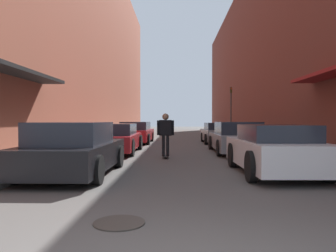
% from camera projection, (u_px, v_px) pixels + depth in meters
% --- Properties ---
extents(ground, '(102.66, 102.66, 0.00)m').
position_uv_depth(ground, '(176.00, 142.00, 21.09)').
color(ground, '#4C4947').
extents(curb_strip_left, '(1.80, 46.66, 0.12)m').
position_uv_depth(curb_strip_left, '(120.00, 137.00, 25.86)').
color(curb_strip_left, gray).
rests_on(curb_strip_left, ground).
extents(curb_strip_right, '(1.80, 46.66, 0.12)m').
position_uv_depth(curb_strip_right, '(233.00, 137.00, 25.64)').
color(curb_strip_right, gray).
rests_on(curb_strip_right, ground).
extents(building_row_left, '(4.90, 46.66, 15.46)m').
position_uv_depth(building_row_left, '(83.00, 40.00, 25.79)').
color(building_row_left, brown).
rests_on(building_row_left, ground).
extents(building_row_right, '(4.90, 46.66, 12.68)m').
position_uv_depth(building_row_right, '(271.00, 57.00, 25.46)').
color(building_row_right, brown).
rests_on(building_row_right, ground).
extents(parked_car_left_0, '(2.00, 4.30, 1.34)m').
position_uv_depth(parked_car_left_0, '(74.00, 150.00, 8.34)').
color(parked_car_left_0, black).
rests_on(parked_car_left_0, ground).
extents(parked_car_left_1, '(1.86, 4.81, 1.25)m').
position_uv_depth(parked_car_left_1, '(116.00, 138.00, 14.01)').
color(parked_car_left_1, maroon).
rests_on(parked_car_left_1, ground).
extents(parked_car_left_2, '(1.89, 4.76, 1.30)m').
position_uv_depth(parked_car_left_2, '(136.00, 133.00, 20.01)').
color(parked_car_left_2, maroon).
rests_on(parked_car_left_2, ground).
extents(parked_car_right_0, '(1.91, 4.00, 1.28)m').
position_uv_depth(parked_car_right_0, '(274.00, 150.00, 8.46)').
color(parked_car_right_0, silver).
rests_on(parked_car_right_0, ground).
extents(parked_car_right_1, '(2.02, 4.73, 1.32)m').
position_uv_depth(parked_car_right_1, '(236.00, 138.00, 14.00)').
color(parked_car_right_1, gray).
rests_on(parked_car_right_1, ground).
extents(parked_car_right_2, '(1.92, 4.07, 1.24)m').
position_uv_depth(parked_car_right_2, '(219.00, 133.00, 19.89)').
color(parked_car_right_2, gray).
rests_on(parked_car_right_2, ground).
extents(skateboarder, '(0.63, 0.78, 1.65)m').
position_uv_depth(skateboarder, '(166.00, 131.00, 12.03)').
color(skateboarder, black).
rests_on(skateboarder, ground).
extents(manhole_cover, '(0.70, 0.70, 0.02)m').
position_uv_depth(manhole_cover, '(119.00, 223.00, 4.41)').
color(manhole_cover, '#332D28').
rests_on(manhole_cover, ground).
extents(traffic_light, '(0.16, 0.22, 3.95)m').
position_uv_depth(traffic_light, '(231.00, 106.00, 26.54)').
color(traffic_light, '#2D2D2D').
rests_on(traffic_light, curb_strip_right).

